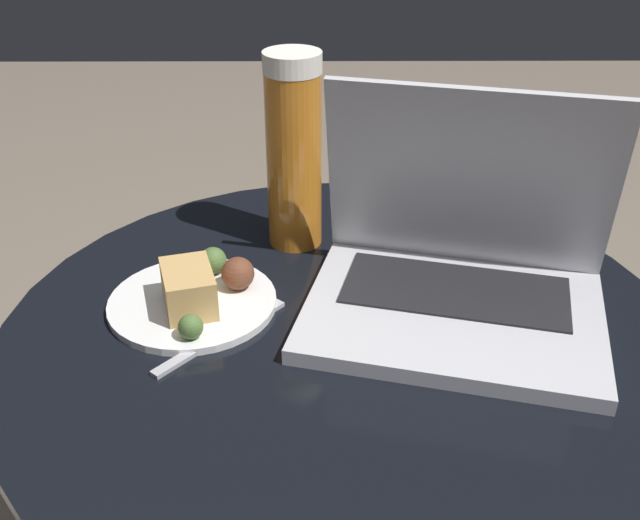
% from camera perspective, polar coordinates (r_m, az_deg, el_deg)
% --- Properties ---
extents(table, '(0.76, 0.76, 0.53)m').
position_cam_1_polar(table, '(0.91, 1.62, -11.59)').
color(table, '#515156').
rests_on(table, ground_plane).
extents(laptop, '(0.37, 0.31, 0.25)m').
position_cam_1_polar(laptop, '(0.85, 10.46, -0.62)').
color(laptop, silver).
rests_on(laptop, table).
extents(beer_glass, '(0.07, 0.07, 0.25)m').
position_cam_1_polar(beer_glass, '(0.94, -2.01, 8.23)').
color(beer_glass, '#C6701E').
rests_on(beer_glass, table).
extents(snack_plate, '(0.19, 0.19, 0.06)m').
position_cam_1_polar(snack_plate, '(0.86, -9.38, -2.56)').
color(snack_plate, white).
rests_on(snack_plate, table).
extents(fork, '(0.13, 0.15, 0.00)m').
position_cam_1_polar(fork, '(0.82, -6.90, -5.28)').
color(fork, '#B2B2B7').
rests_on(fork, table).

